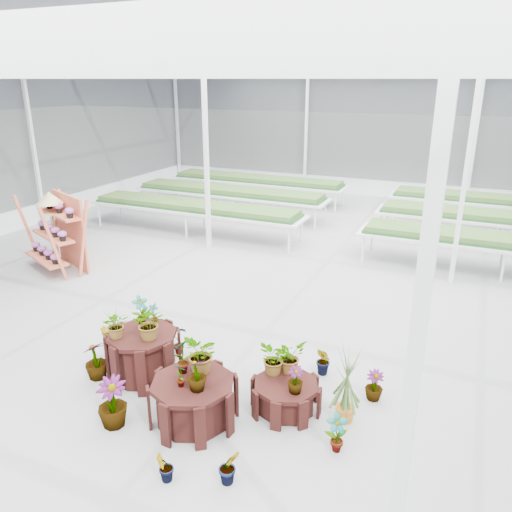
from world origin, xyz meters
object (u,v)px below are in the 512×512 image
at_px(shelf_rack, 55,234).
at_px(plinth_mid, 194,401).
at_px(plinth_low, 286,396).
at_px(plinth_tall, 144,355).
at_px(bird_table, 54,230).

bearing_deg(shelf_rack, plinth_mid, -7.59).
bearing_deg(plinth_low, plinth_tall, -177.40).
bearing_deg(shelf_rack, plinth_tall, -8.80).
xyz_separation_m(plinth_tall, shelf_rack, (-4.48, 2.86, 0.51)).
distance_m(plinth_low, bird_table, 7.49).
relative_size(plinth_low, shelf_rack, 0.52).
xyz_separation_m(plinth_mid, shelf_rack, (-5.68, 3.46, 0.57)).
height_order(plinth_mid, bird_table, bird_table).
distance_m(plinth_low, shelf_rack, 7.26).
height_order(plinth_tall, bird_table, bird_table).
bearing_deg(plinth_mid, plinth_tall, 153.43).
distance_m(plinth_mid, plinth_low, 1.22).
xyz_separation_m(plinth_mid, plinth_low, (1.00, 0.70, -0.09)).
distance_m(plinth_tall, shelf_rack, 5.34).
distance_m(plinth_tall, plinth_mid, 1.34).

